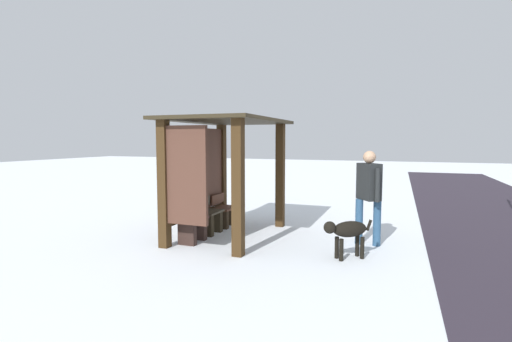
% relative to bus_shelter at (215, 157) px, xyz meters
% --- Properties ---
extents(ground_plane, '(60.00, 60.00, 0.00)m').
position_rel_bus_shelter_xyz_m(ground_plane, '(0.12, -0.24, -1.61)').
color(ground_plane, white).
extents(bus_shelter, '(2.84, 1.93, 2.37)m').
position_rel_bus_shelter_xyz_m(bus_shelter, '(0.00, 0.00, 0.00)').
color(bus_shelter, '#3B2813').
rests_on(bus_shelter, ground).
extents(bench_left_inside, '(0.61, 0.40, 0.73)m').
position_rel_bus_shelter_xyz_m(bench_left_inside, '(-0.58, 0.20, -1.32)').
color(bench_left_inside, '#48282B').
rests_on(bench_left_inside, ground).
extents(bench_center_inside, '(0.61, 0.39, 0.76)m').
position_rel_bus_shelter_xyz_m(bench_center_inside, '(0.12, 0.20, -1.31)').
color(bench_center_inside, '#40392B').
rests_on(bench_center_inside, ground).
extents(bench_right_inside, '(0.61, 0.40, 0.73)m').
position_rel_bus_shelter_xyz_m(bench_right_inside, '(0.83, 0.20, -1.32)').
color(bench_right_inside, '#543121').
rests_on(bench_right_inside, ground).
extents(person_walking, '(0.58, 0.52, 1.75)m').
position_rel_bus_shelter_xyz_m(person_walking, '(0.43, -2.95, -0.57)').
color(person_walking, '#242728').
rests_on(person_walking, ground).
extents(dog, '(0.61, 0.73, 0.64)m').
position_rel_bus_shelter_xyz_m(dog, '(-0.56, -2.70, -1.15)').
color(dog, black).
rests_on(dog, ground).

